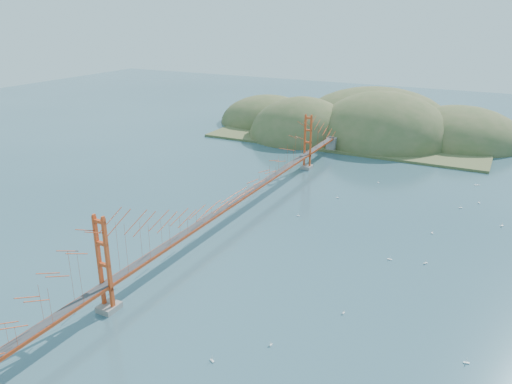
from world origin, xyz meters
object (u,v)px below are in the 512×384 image
at_px(bridge, 238,177).
at_px(sailboat_2, 390,259).
at_px(sailboat_1, 432,233).
at_px(sailboat_0, 343,312).

bearing_deg(bridge, sailboat_2, -7.51).
relative_size(sailboat_1, sailboat_2, 0.85).
relative_size(bridge, sailboat_0, 166.23).
xyz_separation_m(sailboat_2, sailboat_0, (-1.61, -15.22, -0.02)).
xyz_separation_m(bridge, sailboat_0, (23.94, -18.59, -6.87)).
xyz_separation_m(bridge, sailboat_2, (25.55, -3.37, -6.85)).
height_order(bridge, sailboat_1, bridge).
bearing_deg(sailboat_1, sailboat_2, -108.10).
relative_size(sailboat_1, sailboat_0, 1.11).
relative_size(bridge, sailboat_2, 127.29).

